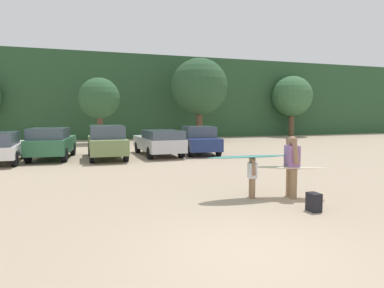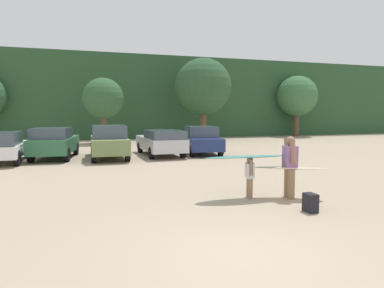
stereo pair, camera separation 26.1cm
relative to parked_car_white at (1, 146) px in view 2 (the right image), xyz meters
name	(u,v)px [view 2 (the right image)]	position (x,y,z in m)	size (l,w,h in m)	color
ground_plane	(240,253)	(6.30, -12.89, -0.81)	(120.00, 120.00, 0.00)	tan
hillside_ridge	(109,99)	(6.30, 19.63, 3.09)	(108.00, 12.00, 7.81)	#284C2D
tree_left	(103,99)	(5.20, 9.68, 2.71)	(3.18, 3.18, 5.14)	brown
tree_far_left	(203,87)	(13.53, 9.86, 3.81)	(4.85, 4.85, 7.07)	brown
tree_center	(297,96)	(24.68, 12.50, 3.30)	(4.14, 4.14, 6.21)	brown
parked_car_white	(1,146)	(0.00, 0.00, 0.00)	(1.92, 4.34, 1.51)	white
parked_car_forest_green	(54,142)	(2.25, 0.99, 0.05)	(2.36, 4.48, 1.64)	#2D6642
parked_car_olive_green	(109,141)	(4.98, 0.32, 0.10)	(1.87, 4.59, 1.75)	#6B7F4C
parked_car_silver	(161,142)	(7.85, 0.64, -0.02)	(2.09, 4.73, 1.46)	silver
parked_car_navy	(201,140)	(10.33, 0.96, 0.01)	(2.35, 4.44, 1.61)	navy
person_adult	(290,163)	(9.25, -9.83, 0.17)	(0.41, 0.82, 1.74)	#8C6B4C
person_child	(250,175)	(8.19, -9.50, -0.15)	(0.28, 0.49, 1.17)	#8C6B4C
surfboard_cream	(289,168)	(9.24, -9.83, 0.04)	(2.10, 1.35, 0.13)	beige
surfboard_teal	(246,157)	(8.05, -9.51, 0.36)	(2.41, 0.82, 0.14)	teal
backpack_dropped	(310,203)	(8.96, -11.18, -0.58)	(0.24, 0.34, 0.45)	black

